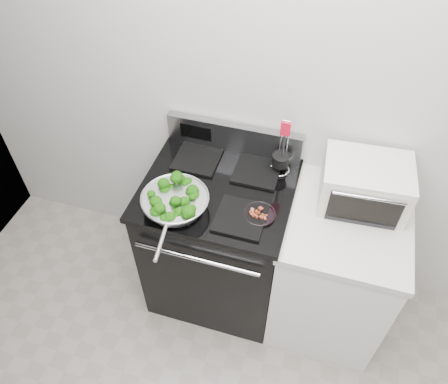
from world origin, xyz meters
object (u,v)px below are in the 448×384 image
at_px(utensil_holder, 280,162).
at_px(toaster_oven, 365,184).
at_px(bacon_plate, 259,213).
at_px(gas_range, 219,240).
at_px(skillet, 175,202).

xyz_separation_m(utensil_holder, toaster_oven, (0.44, -0.07, 0.03)).
bearing_deg(bacon_plate, gas_range, 153.56).
bearing_deg(bacon_plate, skillet, -168.61).
bearing_deg(skillet, gas_range, 45.56).
xyz_separation_m(bacon_plate, utensil_holder, (0.03, 0.34, 0.04)).
relative_size(bacon_plate, toaster_oven, 0.36).
distance_m(gas_range, utensil_holder, 0.63).
xyz_separation_m(skillet, toaster_oven, (0.87, 0.35, 0.04)).
height_order(skillet, bacon_plate, skillet).
relative_size(skillet, bacon_plate, 3.34).
relative_size(gas_range, utensil_holder, 3.37).
distance_m(gas_range, skillet, 0.58).
relative_size(skillet, utensil_holder, 1.60).
bearing_deg(toaster_oven, bacon_plate, -154.12).
height_order(skillet, toaster_oven, toaster_oven).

